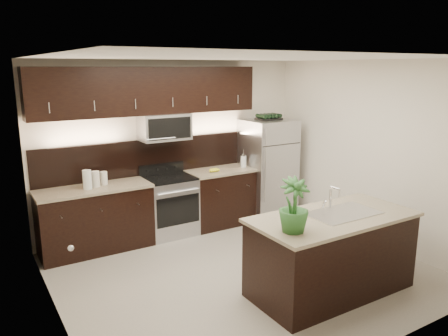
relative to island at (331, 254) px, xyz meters
name	(u,v)px	position (x,y,z in m)	size (l,w,h in m)	color
ground	(243,271)	(-0.60, 0.95, -0.47)	(4.50, 4.50, 0.00)	gray
room_walls	(238,144)	(-0.71, 0.92, 1.22)	(4.52, 4.02, 2.71)	silver
counter_run	(158,208)	(-1.06, 2.64, 0.00)	(3.51, 0.65, 0.94)	black
upper_fixtures	(151,98)	(-1.03, 2.79, 1.67)	(3.49, 0.40, 1.66)	black
island	(331,254)	(0.00, 0.00, 0.00)	(1.96, 0.96, 0.94)	black
sink_faucet	(342,212)	(0.15, 0.01, 0.48)	(0.84, 0.50, 0.28)	silver
refrigerator	(268,168)	(1.01, 2.58, 0.38)	(0.83, 0.75, 1.71)	#B2B2B7
wine_rack	(269,117)	(1.01, 2.58, 1.29)	(0.42, 0.26, 0.10)	black
plant	(294,205)	(-0.72, -0.14, 0.75)	(0.32, 0.32, 0.57)	#265622
canisters	(94,179)	(-2.00, 2.64, 0.59)	(0.38, 0.23, 0.27)	silver
french_press	(243,161)	(0.51, 2.59, 0.58)	(0.10, 0.10, 0.29)	silver
bananas	(211,170)	(-0.15, 2.56, 0.50)	(0.19, 0.14, 0.06)	gold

